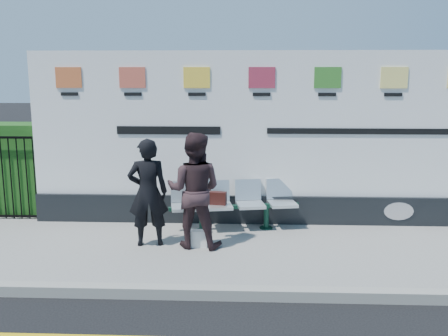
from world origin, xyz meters
name	(u,v)px	position (x,y,z in m)	size (l,w,h in m)	color
pavement	(229,251)	(0.00, 2.50, 0.06)	(14.00, 3.00, 0.12)	gray
kerb	(226,293)	(0.00, 1.00, 0.07)	(14.00, 0.18, 0.14)	gray
billboard	(261,150)	(0.50, 3.85, 1.42)	(8.00, 0.30, 3.00)	black
bench	(234,217)	(0.05, 3.38, 0.35)	(2.11, 0.55, 0.45)	silver
woman_left	(148,192)	(-1.25, 2.58, 0.95)	(0.61, 0.40, 1.67)	black
woman_right	(194,190)	(-0.54, 2.55, 1.00)	(0.86, 0.67, 1.76)	#322023
handbag_brown	(218,198)	(-0.22, 3.33, 0.68)	(0.28, 0.12, 0.22)	black
carrier_bag_white	(199,239)	(-0.47, 2.52, 0.25)	(0.26, 0.15, 0.26)	white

